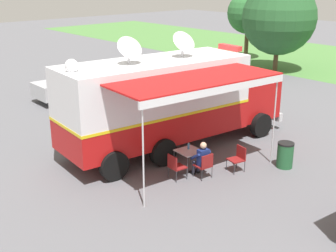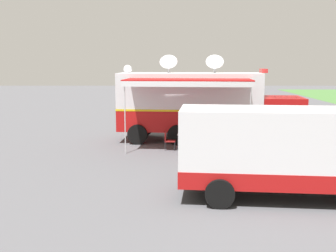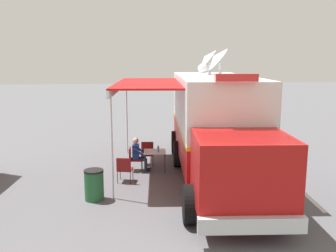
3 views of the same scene
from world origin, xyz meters
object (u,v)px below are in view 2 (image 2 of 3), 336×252
(folding_chair_beside_table, at_px, (168,139))
(folding_chair_at_table, at_px, (186,141))
(folding_table, at_px, (186,135))
(seated_responder, at_px, (186,138))
(trash_bin, at_px, (252,148))
(folding_chair_spare_by_truck, at_px, (215,143))
(car_far_corner, at_px, (261,112))
(car_behind_truck, at_px, (203,106))
(command_truck, at_px, (204,103))
(support_truck, at_px, (286,153))
(water_bottle, at_px, (188,131))

(folding_chair_beside_table, bearing_deg, folding_chair_at_table, 54.18)
(folding_table, distance_m, seated_responder, 0.61)
(folding_chair_at_table, relative_size, trash_bin, 0.96)
(folding_chair_spare_by_truck, bearing_deg, car_far_corner, 155.00)
(car_behind_truck, bearing_deg, command_truck, -4.81)
(folding_chair_at_table, relative_size, support_truck, 0.12)
(command_truck, bearing_deg, folding_chair_beside_table, -39.46)
(car_behind_truck, bearing_deg, trash_bin, 4.35)
(support_truck, height_order, car_behind_truck, support_truck)
(support_truck, bearing_deg, command_truck, -169.72)
(folding_table, xyz_separation_m, car_behind_truck, (-10.77, 1.73, 0.21))
(folding_chair_beside_table, distance_m, car_behind_truck, 11.31)
(car_far_corner, bearing_deg, folding_table, -35.57)
(folding_chair_beside_table, bearing_deg, water_bottle, 110.51)
(folding_chair_at_table, bearing_deg, water_bottle, 171.76)
(water_bottle, distance_m, trash_bin, 3.41)
(folding_chair_spare_by_truck, height_order, car_far_corner, car_far_corner)
(car_far_corner, bearing_deg, seated_responder, -33.56)
(support_truck, distance_m, car_behind_truck, 17.87)
(water_bottle, bearing_deg, seated_responder, -9.07)
(folding_chair_spare_by_truck, relative_size, support_truck, 0.12)
(support_truck, bearing_deg, car_far_corner, 170.18)
(seated_responder, xyz_separation_m, trash_bin, (1.40, 2.74, -0.20))
(folding_table, height_order, support_truck, support_truck)
(command_truck, relative_size, support_truck, 1.39)
(folding_table, height_order, folding_chair_beside_table, folding_chair_beside_table)
(folding_table, bearing_deg, car_far_corner, 144.43)
(seated_responder, height_order, support_truck, support_truck)
(folding_table, xyz_separation_m, trash_bin, (2.01, 2.70, -0.22))
(folding_chair_beside_table, xyz_separation_m, seated_responder, (0.39, 0.81, 0.14))
(command_truck, relative_size, folding_chair_at_table, 11.11)
(car_behind_truck, distance_m, car_far_corner, 4.96)
(folding_chair_at_table, distance_m, folding_chair_spare_by_truck, 1.34)
(folding_chair_at_table, bearing_deg, folding_table, 176.10)
(water_bottle, xyz_separation_m, seated_responder, (0.73, -0.12, -0.18))
(folding_table, xyz_separation_m, water_bottle, (-0.12, 0.08, 0.16))
(car_behind_truck, bearing_deg, folding_chair_at_table, -8.78)
(folding_chair_at_table, height_order, folding_chair_beside_table, same)
(trash_bin, bearing_deg, water_bottle, -129.12)
(folding_chair_spare_by_truck, xyz_separation_m, car_behind_truck, (-11.90, 0.48, 0.37))
(folding_chair_spare_by_truck, bearing_deg, folding_chair_beside_table, -113.19)
(trash_bin, relative_size, car_behind_truck, 0.21)
(command_truck, bearing_deg, folding_chair_at_table, -20.47)
(folding_chair_at_table, distance_m, folding_chair_beside_table, 0.98)
(command_truck, xyz_separation_m, folding_table, (2.02, -1.00, -1.27))
(trash_bin, height_order, support_truck, support_truck)
(support_truck, distance_m, car_far_corner, 14.42)
(folding_chair_at_table, distance_m, seated_responder, 0.23)
(folding_table, distance_m, folding_chair_spare_by_truck, 1.69)
(seated_responder, bearing_deg, folding_chair_beside_table, -115.41)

